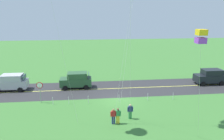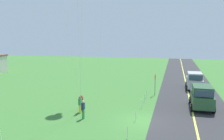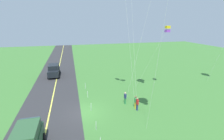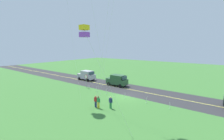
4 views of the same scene
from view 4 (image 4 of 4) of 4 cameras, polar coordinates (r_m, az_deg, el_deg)
The scene contains 16 objects.
ground_plane at distance 24.61m, azimuth 5.28°, elevation -10.15°, with size 120.00×120.00×0.10m, color #3D7533.
asphalt_road at distance 27.93m, azimuth 9.58°, elevation -7.79°, with size 120.00×7.00×0.00m, color #2D2D30.
road_centre_stripe at distance 27.93m, azimuth 9.58°, elevation -7.78°, with size 120.00×0.16×0.00m, color #E5E04C.
car_suv_foreground at distance 30.93m, azimuth 1.95°, elevation -3.82°, with size 4.40×2.12×2.24m.
car_parked_east_near at distance 36.55m, azimuth -9.61°, elevation -1.95°, with size 4.40×2.12×2.24m.
stop_sign at distance 29.74m, azimuth -9.77°, elevation -3.19°, with size 0.76×0.08×2.56m.
person_adult_near at distance 19.92m, azimuth -0.53°, elevation -12.00°, with size 0.58×0.22×1.60m.
person_adult_companion at distance 20.14m, azimuth -5.17°, elevation -11.81°, with size 0.58×0.22×1.60m.
person_child_watcher at distance 20.39m, azimuth -6.19°, elevation -11.56°, with size 0.58×0.22×1.60m.
kite_orange_near at distance 11.47m, azimuth -10.36°, elevation 14.14°, with size 2.70×3.49×9.52m.
fence_post_0 at distance 21.25m, azimuth 21.01°, elevation -12.45°, with size 0.05×0.05×0.90m, color silver.
fence_post_1 at distance 22.23m, azimuth 12.87°, elevation -11.11°, with size 0.05×0.05×0.90m, color silver.
fence_post_2 at distance 23.77m, azimuth 4.89°, elevation -9.58°, with size 0.05×0.05×0.90m, color silver.
fence_post_3 at distance 25.79m, azimuth -2.17°, elevation -8.05°, with size 0.05×0.05×0.90m, color silver.
fence_post_4 at distance 27.22m, azimuth -5.95°, elevation -7.18°, with size 0.05×0.05×0.90m, color silver.
fence_post_5 at distance 28.45m, azimuth -8.71°, elevation -6.52°, with size 0.05×0.05×0.90m, color silver.
Camera 4 is at (-11.97, 19.94, 7.99)m, focal length 24.20 mm.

